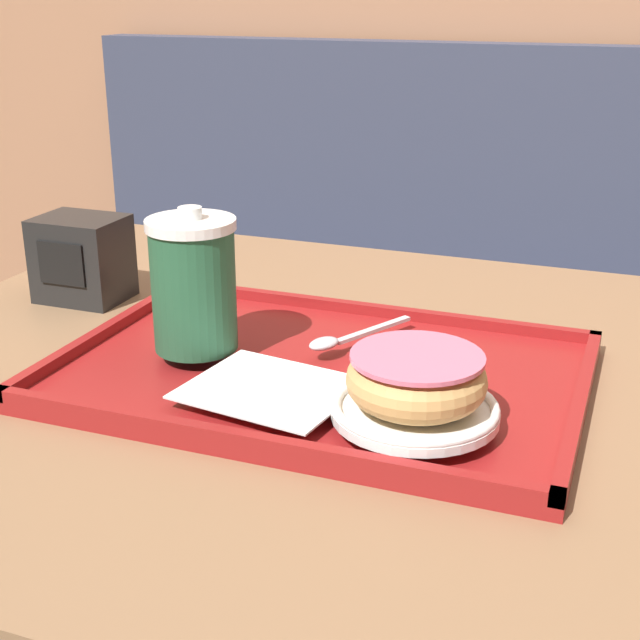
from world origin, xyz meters
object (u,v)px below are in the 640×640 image
at_px(spoon, 338,340).
at_px(napkin_dispenser, 82,259).
at_px(coffee_cup_front, 194,284).
at_px(donut_chocolate_glazed, 416,378).

relative_size(spoon, napkin_dispenser, 1.28).
relative_size(coffee_cup_front, donut_chocolate_glazed, 1.22).
height_order(spoon, napkin_dispenser, napkin_dispenser).
relative_size(donut_chocolate_glazed, spoon, 0.89).
bearing_deg(donut_chocolate_glazed, napkin_dispenser, 155.72).
height_order(donut_chocolate_glazed, napkin_dispenser, napkin_dispenser).
bearing_deg(spoon, coffee_cup_front, -38.50).
bearing_deg(coffee_cup_front, donut_chocolate_glazed, -16.44).
height_order(coffee_cup_front, spoon, coffee_cup_front).
bearing_deg(donut_chocolate_glazed, spoon, 131.29).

